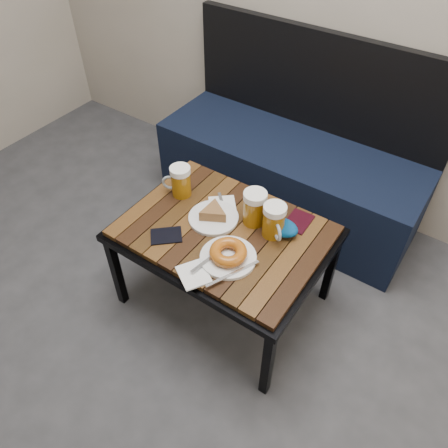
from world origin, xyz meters
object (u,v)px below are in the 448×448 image
Objects in this scene: beer_mug_left at (180,181)px; passport_navy at (166,236)px; beer_mug_centre at (255,208)px; passport_burgundy at (298,221)px; bench at (290,170)px; plate_bagel at (228,254)px; cafe_table at (224,236)px; beer_mug_right at (274,221)px; plate_pie at (213,215)px; knit_pouch at (281,227)px.

passport_navy is at bearing 88.21° from beer_mug_left.
beer_mug_centre is at bearing 158.19° from beer_mug_left.
passport_burgundy is at bearing 167.65° from beer_mug_left.
bench reaches higher than passport_navy.
beer_mug_centre is at bearing 96.07° from plate_bagel.
beer_mug_left reaches higher than cafe_table.
bench is 11.35× the size of passport_navy.
beer_mug_right reaches higher than plate_pie.
bench is 0.76m from cafe_table.
bench reaches higher than cafe_table.
beer_mug_centre is (0.36, 0.03, 0.01)m from beer_mug_left.
knit_pouch is at bearing 29.57° from cafe_table.
plate_pie is at bearing 179.09° from beer_mug_centre.
beer_mug_centre is 0.73× the size of plate_pie.
beer_mug_left is 0.53m from passport_burgundy.
beer_mug_left reaches higher than plate_pie.
beer_mug_left is 0.97× the size of beer_mug_right.
knit_pouch is (0.09, 0.23, 0.01)m from plate_bagel.
bench is 0.71m from beer_mug_centre.
plate_pie is (0.00, -0.72, 0.22)m from bench.
cafe_table is 0.31m from passport_burgundy.
beer_mug_right reaches higher than passport_navy.
beer_mug_centre is 1.24× the size of passport_navy.
passport_burgundy reaches higher than cafe_table.
passport_burgundy is (0.23, 0.21, 0.05)m from cafe_table.
beer_mug_right is 0.15m from passport_burgundy.
plate_pie is (0.21, -0.05, -0.05)m from beer_mug_left.
plate_bagel reaches higher than plate_pie.
bench reaches higher than plate_pie.
passport_burgundy is (0.40, 0.37, 0.00)m from passport_navy.
bench reaches higher than passport_burgundy.
knit_pouch reaches higher than plate_pie.
knit_pouch is (0.36, 0.28, 0.03)m from passport_navy.
knit_pouch is at bearing 84.61° from passport_navy.
passport_navy and passport_burgundy have the same top height.
beer_mug_centre reaches higher than passport_burgundy.
beer_mug_left is 0.68× the size of plate_pie.
knit_pouch is (0.27, -0.63, 0.23)m from bench.
plate_bagel is (0.02, -0.23, -0.05)m from beer_mug_centre.
bench is 5.10× the size of plate_bagel.
beer_mug_centre reaches higher than plate_bagel.
beer_mug_centre is 1.04× the size of beer_mug_right.
beer_mug_right reaches higher than plate_bagel.
plate_bagel is at bearing -78.59° from bench.
passport_navy is at bearing -117.54° from plate_pie.
plate_bagel is (0.17, -0.86, 0.22)m from bench.
passport_navy is at bearing -100.78° from beer_mug_right.
cafe_table is 0.24m from passport_navy.
beer_mug_right is 0.43m from passport_navy.
bench is 0.75m from beer_mug_left.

